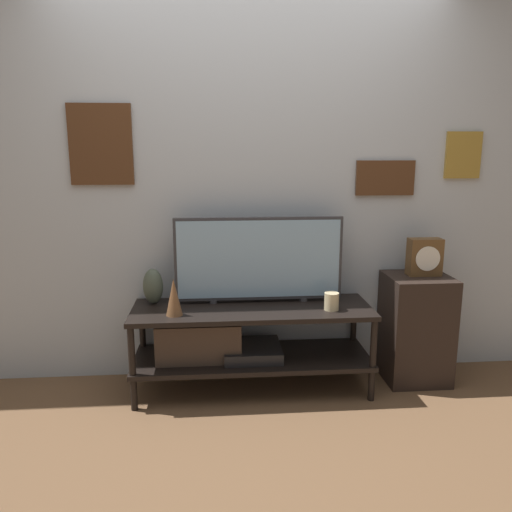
% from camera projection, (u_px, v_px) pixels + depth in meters
% --- Properties ---
extents(ground_plane, '(12.00, 12.00, 0.00)m').
position_uv_depth(ground_plane, '(256.00, 410.00, 2.93)').
color(ground_plane, brown).
extents(wall_back, '(6.40, 0.08, 2.70)m').
position_uv_depth(wall_back, '(249.00, 174.00, 3.22)').
color(wall_back, '#B2BCC6').
rests_on(wall_back, ground_plane).
extents(media_console, '(1.49, 0.49, 0.54)m').
position_uv_depth(media_console, '(232.00, 338.00, 3.13)').
color(media_console, black).
rests_on(media_console, ground_plane).
extents(television, '(1.06, 0.05, 0.55)m').
position_uv_depth(television, '(259.00, 259.00, 3.15)').
color(television, '#333338').
rests_on(television, media_console).
extents(vase_urn_stoneware, '(0.13, 0.11, 0.23)m').
position_uv_depth(vase_urn_stoneware, '(153.00, 286.00, 3.16)').
color(vase_urn_stoneware, '#4C5647').
rests_on(vase_urn_stoneware, media_console).
extents(vase_slim_bronze, '(0.10, 0.10, 0.22)m').
position_uv_depth(vase_slim_bronze, '(174.00, 297.00, 2.93)').
color(vase_slim_bronze, brown).
rests_on(vase_slim_bronze, media_console).
extents(candle_jar, '(0.09, 0.09, 0.11)m').
position_uv_depth(candle_jar, '(332.00, 301.00, 3.04)').
color(candle_jar, beige).
rests_on(candle_jar, media_console).
extents(side_table, '(0.40, 0.38, 0.71)m').
position_uv_depth(side_table, '(416.00, 328.00, 3.28)').
color(side_table, black).
rests_on(side_table, ground_plane).
extents(mantel_clock, '(0.21, 0.11, 0.24)m').
position_uv_depth(mantel_clock, '(425.00, 257.00, 3.21)').
color(mantel_clock, brown).
rests_on(mantel_clock, side_table).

